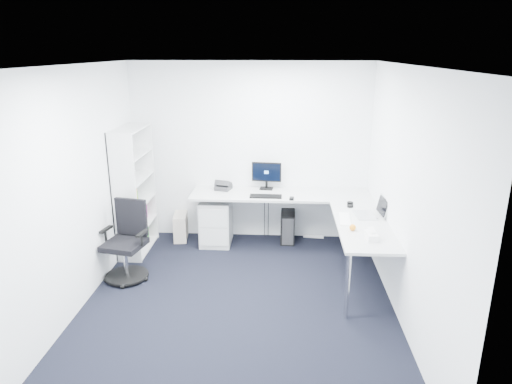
# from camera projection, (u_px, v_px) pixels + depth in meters

# --- Properties ---
(ground) EXTENTS (4.20, 4.20, 0.00)m
(ground) POSITION_uv_depth(u_px,v_px,m) (238.00, 304.00, 5.34)
(ground) COLOR black
(ceiling) EXTENTS (4.20, 4.20, 0.00)m
(ceiling) POSITION_uv_depth(u_px,v_px,m) (235.00, 65.00, 4.54)
(ceiling) COLOR white
(wall_back) EXTENTS (3.60, 0.02, 2.70)m
(wall_back) POSITION_uv_depth(u_px,v_px,m) (250.00, 153.00, 6.94)
(wall_back) COLOR white
(wall_back) RESTS_ON ground
(wall_front) EXTENTS (3.60, 0.02, 2.70)m
(wall_front) POSITION_uv_depth(u_px,v_px,m) (205.00, 293.00, 2.94)
(wall_front) COLOR white
(wall_front) RESTS_ON ground
(wall_left) EXTENTS (0.02, 4.20, 2.70)m
(wall_left) POSITION_uv_depth(u_px,v_px,m) (75.00, 191.00, 5.04)
(wall_left) COLOR white
(wall_left) RESTS_ON ground
(wall_right) EXTENTS (0.02, 4.20, 2.70)m
(wall_right) POSITION_uv_depth(u_px,v_px,m) (405.00, 197.00, 4.84)
(wall_right) COLOR white
(wall_right) RESTS_ON ground
(l_desk) EXTENTS (2.80, 1.57, 0.82)m
(l_desk) POSITION_uv_depth(u_px,v_px,m) (285.00, 228.00, 6.53)
(l_desk) COLOR #B3B6B5
(l_desk) RESTS_ON ground
(drawer_pedestal) EXTENTS (0.45, 0.56, 0.70)m
(drawer_pedestal) POSITION_uv_depth(u_px,v_px,m) (216.00, 221.00, 6.94)
(drawer_pedestal) COLOR #B3B6B5
(drawer_pedestal) RESTS_ON ground
(bookshelf) EXTENTS (0.36, 0.91, 1.83)m
(bookshelf) POSITION_uv_depth(u_px,v_px,m) (134.00, 191.00, 6.54)
(bookshelf) COLOR silver
(bookshelf) RESTS_ON ground
(task_chair) EXTENTS (0.68, 0.68, 1.02)m
(task_chair) POSITION_uv_depth(u_px,v_px,m) (124.00, 242.00, 5.78)
(task_chair) COLOR black
(task_chair) RESTS_ON ground
(black_pc_tower) EXTENTS (0.22, 0.48, 0.47)m
(black_pc_tower) POSITION_uv_depth(u_px,v_px,m) (288.00, 226.00, 7.07)
(black_pc_tower) COLOR black
(black_pc_tower) RESTS_ON ground
(beige_pc_tower) EXTENTS (0.24, 0.45, 0.41)m
(beige_pc_tower) POSITION_uv_depth(u_px,v_px,m) (181.00, 227.00, 7.13)
(beige_pc_tower) COLOR #BEB2A1
(beige_pc_tower) RESTS_ON ground
(power_strip) EXTENTS (0.32, 0.09, 0.04)m
(power_strip) POSITION_uv_depth(u_px,v_px,m) (313.00, 236.00, 7.23)
(power_strip) COLOR white
(power_strip) RESTS_ON ground
(monitor) EXTENTS (0.46, 0.18, 0.43)m
(monitor) POSITION_uv_depth(u_px,v_px,m) (266.00, 175.00, 6.89)
(monitor) COLOR black
(monitor) RESTS_ON l_desk
(black_keyboard) EXTENTS (0.46, 0.17, 0.02)m
(black_keyboard) POSITION_uv_depth(u_px,v_px,m) (266.00, 196.00, 6.57)
(black_keyboard) COLOR black
(black_keyboard) RESTS_ON l_desk
(mouse) EXTENTS (0.07, 0.11, 0.03)m
(mouse) POSITION_uv_depth(u_px,v_px,m) (292.00, 198.00, 6.46)
(mouse) COLOR black
(mouse) RESTS_ON l_desk
(desk_phone) EXTENTS (0.27, 0.27, 0.15)m
(desk_phone) POSITION_uv_depth(u_px,v_px,m) (223.00, 185.00, 6.90)
(desk_phone) COLOR #2D2D30
(desk_phone) RESTS_ON l_desk
(laptop) EXTENTS (0.39, 0.38, 0.25)m
(laptop) POSITION_uv_depth(u_px,v_px,m) (366.00, 207.00, 5.79)
(laptop) COLOR silver
(laptop) RESTS_ON l_desk
(white_keyboard) EXTENTS (0.16, 0.46, 0.02)m
(white_keyboard) POSITION_uv_depth(u_px,v_px,m) (345.00, 219.00, 5.70)
(white_keyboard) COLOR white
(white_keyboard) RESTS_ON l_desk
(headphones) EXTENTS (0.15, 0.21, 0.05)m
(headphones) POSITION_uv_depth(u_px,v_px,m) (350.00, 204.00, 6.21)
(headphones) COLOR black
(headphones) RESTS_ON l_desk
(orange_fruit) EXTENTS (0.08, 0.08, 0.08)m
(orange_fruit) POSITION_uv_depth(u_px,v_px,m) (353.00, 228.00, 5.34)
(orange_fruit) COLOR orange
(orange_fruit) RESTS_ON l_desk
(tissue_box) EXTENTS (0.12, 0.22, 0.08)m
(tissue_box) POSITION_uv_depth(u_px,v_px,m) (371.00, 236.00, 5.11)
(tissue_box) COLOR white
(tissue_box) RESTS_ON l_desk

